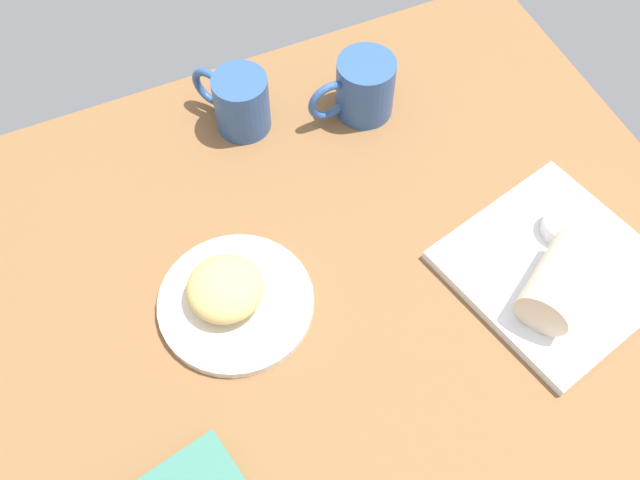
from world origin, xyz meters
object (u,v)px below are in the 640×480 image
(round_plate, at_px, (236,303))
(second_mug, at_px, (239,101))
(breakfast_wrap, at_px, (561,282))
(coffee_mug, at_px, (363,87))
(scone_pastry, at_px, (225,289))
(sauce_cup, at_px, (564,226))
(square_plate, at_px, (555,269))

(round_plate, bearing_deg, second_mug, 67.90)
(breakfast_wrap, distance_m, coffee_mug, 0.41)
(second_mug, bearing_deg, scone_pastry, -114.15)
(round_plate, relative_size, sauce_cup, 3.50)
(scone_pastry, relative_size, sauce_cup, 1.71)
(square_plate, bearing_deg, second_mug, 124.97)
(square_plate, bearing_deg, sauce_cup, 51.32)
(square_plate, height_order, second_mug, second_mug)
(sauce_cup, bearing_deg, round_plate, 169.56)
(sauce_cup, height_order, second_mug, second_mug)
(coffee_mug, relative_size, second_mug, 1.15)
(sauce_cup, xyz_separation_m, coffee_mug, (-0.15, 0.32, 0.02))
(coffee_mug, xyz_separation_m, second_mug, (-0.18, 0.05, -0.00))
(scone_pastry, relative_size, breakfast_wrap, 0.82)
(scone_pastry, distance_m, breakfast_wrap, 0.43)
(scone_pastry, xyz_separation_m, sauce_cup, (0.46, -0.09, -0.01))
(second_mug, bearing_deg, coffee_mug, -15.59)
(round_plate, height_order, square_plate, square_plate)
(breakfast_wrap, relative_size, second_mug, 1.00)
(round_plate, xyz_separation_m, breakfast_wrap, (0.38, -0.16, 0.04))
(square_plate, relative_size, second_mug, 2.08)
(square_plate, bearing_deg, scone_pastry, 162.15)
(breakfast_wrap, bearing_deg, coffee_mug, -19.99)
(sauce_cup, bearing_deg, scone_pastry, 168.71)
(scone_pastry, bearing_deg, coffee_mug, 37.25)
(sauce_cup, xyz_separation_m, second_mug, (-0.33, 0.37, 0.02))
(round_plate, height_order, scone_pastry, scone_pastry)
(square_plate, xyz_separation_m, coffee_mug, (-0.11, 0.37, 0.04))
(round_plate, xyz_separation_m, second_mug, (0.12, 0.29, 0.04))
(breakfast_wrap, height_order, second_mug, second_mug)
(square_plate, distance_m, second_mug, 0.51)
(round_plate, distance_m, square_plate, 0.43)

